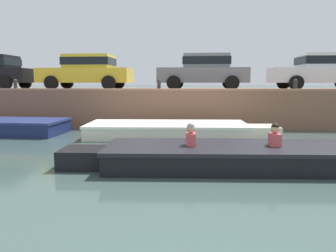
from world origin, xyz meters
name	(u,v)px	position (x,y,z in m)	size (l,w,h in m)	color
ground_plane	(202,165)	(0.00, 5.58, 0.00)	(400.00, 400.00, 0.00)	#384C47
far_quay_wall	(196,105)	(0.00, 14.15, 0.75)	(60.00, 6.00, 1.49)	brown
far_wall_coping	(197,90)	(0.00, 11.27, 1.53)	(60.00, 0.24, 0.08)	#9F6C52
boat_moored_central_cream	(175,130)	(-0.78, 9.30, 0.23)	(6.33, 2.28, 0.46)	silver
motorboat_passing	(215,156)	(0.26, 5.39, 0.25)	(6.27, 1.92, 0.97)	black
car_left_inner_yellow	(87,71)	(-4.94, 13.26, 2.34)	(4.12, 1.99, 1.54)	yellow
car_centre_grey	(204,70)	(0.34, 13.25, 2.34)	(3.99, 2.08, 1.54)	slate
car_right_inner_white	(323,70)	(5.44, 13.26, 2.34)	(4.28, 1.98, 1.54)	white
mooring_bollard_west	(15,84)	(-7.34, 11.40, 1.73)	(0.15, 0.15, 0.45)	#2D2B28
mooring_bollard_mid	(159,84)	(-1.51, 11.40, 1.73)	(0.15, 0.15, 0.45)	#2D2B28
mooring_bollard_east	(295,84)	(3.74, 11.40, 1.73)	(0.15, 0.15, 0.45)	#2D2B28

